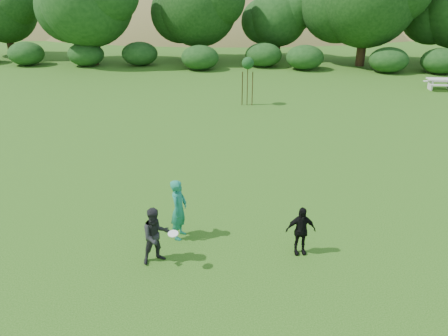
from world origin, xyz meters
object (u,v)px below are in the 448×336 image
Objects in this scene: sapling at (248,64)px; picnic_table at (441,82)px; player_grey at (156,236)px; player_teal at (179,209)px; player_black at (301,231)px.

sapling reaches higher than picnic_table.
picnic_table is (15.17, 20.56, -0.30)m from player_grey.
player_grey reaches higher than picnic_table.
player_teal reaches higher than picnic_table.
player_grey is at bearing 172.58° from player_teal.
player_teal is 3.54m from player_black.
player_black is at bearing -119.50° from picnic_table.
player_black is at bearing -83.30° from sapling.
player_grey is 0.90× the size of picnic_table.
picnic_table is at bearing 50.71° from player_black.
player_teal is 1.29× the size of player_black.
player_grey is at bearing -97.65° from sapling.
player_grey is at bearing -126.42° from picnic_table.
picnic_table is at bearing -26.02° from player_teal.
player_grey is 16.07m from sapling.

